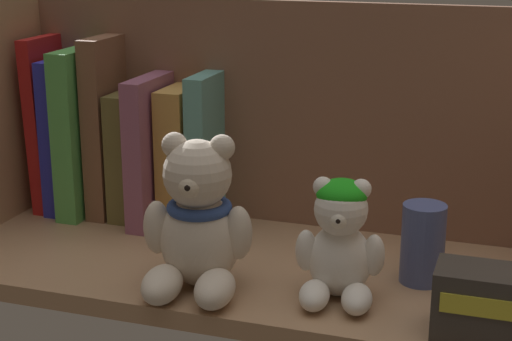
{
  "coord_description": "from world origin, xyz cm",
  "views": [
    {
      "loc": [
        26.02,
        -79.16,
        37.44
      ],
      "look_at": [
        -0.4,
        0.0,
        12.59
      ],
      "focal_mm": 57.99,
      "sensor_mm": 36.0,
      "label": 1
    }
  ],
  "objects": [
    {
      "name": "book_3",
      "position": [
        -23.43,
        10.78,
        13.23
      ],
      "size": [
        2.6,
        9.91,
        22.46
      ],
      "primitive_type": "cube",
      "color": "brown",
      "rests_on": "shelf_board"
    },
    {
      "name": "shelf_back_panel",
      "position": [
        0.0,
        14.07,
        14.54
      ],
      "size": [
        70.7,
        1.2,
        29.09
      ],
      "primitive_type": "cube",
      "color": "#845B46",
      "rests_on": "ground"
    },
    {
      "name": "book_0",
      "position": [
        -31.77,
        10.78,
        13.06
      ],
      "size": [
        2.43,
        9.82,
        22.17
      ],
      "primitive_type": "cube",
      "rotation": [
        0.0,
        -0.03,
        0.0
      ],
      "color": "#B31C1C",
      "rests_on": "shelf_board"
    },
    {
      "name": "shelf_board",
      "position": [
        0.0,
        0.0,
        1.0
      ],
      "size": [
        68.3,
        26.94,
        2.0
      ],
      "primitive_type": "cube",
      "color": "#A87F5B",
      "rests_on": "ground"
    },
    {
      "name": "pillar_candle",
      "position": [
        17.28,
        0.94,
        6.19
      ],
      "size": [
        4.49,
        4.49,
        8.37
      ],
      "primitive_type": "cylinder",
      "color": "#4C5B99",
      "rests_on": "shelf_board"
    },
    {
      "name": "small_product_box",
      "position": [
        24.77,
        -9.11,
        5.18
      ],
      "size": [
        10.2,
        5.58,
        6.35
      ],
      "color": "#38332D",
      "rests_on": "shelf_board"
    },
    {
      "name": "teddy_bear_smaller",
      "position": [
        10.01,
        -5.4,
        7.77
      ],
      "size": [
        8.99,
        9.26,
        12.18
      ],
      "color": "white",
      "rests_on": "shelf_board"
    },
    {
      "name": "book_4",
      "position": [
        -20.09,
        10.78,
        9.96
      ],
      "size": [
        3.36,
        9.91,
        15.93
      ],
      "primitive_type": "cube",
      "rotation": [
        0.0,
        -0.0,
        0.0
      ],
      "color": "brown",
      "rests_on": "shelf_board"
    },
    {
      "name": "book_5",
      "position": [
        -16.82,
        10.78,
        11.09
      ],
      "size": [
        2.46,
        14.61,
        18.18
      ],
      "primitive_type": "cube",
      "color": "#955674",
      "rests_on": "shelf_board"
    },
    {
      "name": "book_7",
      "position": [
        -10.13,
        10.78,
        11.3
      ],
      "size": [
        2.37,
        9.27,
        18.61
      ],
      "primitive_type": "cube",
      "color": "#61A69E",
      "rests_on": "shelf_board"
    },
    {
      "name": "book_2",
      "position": [
        -26.57,
        10.78,
        12.5
      ],
      "size": [
        2.93,
        13.1,
        21.0
      ],
      "primitive_type": "cube",
      "rotation": [
        0.0,
        0.0,
        0.0
      ],
      "color": "#54B052",
      "rests_on": "shelf_board"
    },
    {
      "name": "book_1",
      "position": [
        -29.46,
        10.78,
        11.8
      ],
      "size": [
        2.06,
        10.73,
        19.6
      ],
      "primitive_type": "cube",
      "color": "#2A30BD",
      "rests_on": "shelf_board"
    },
    {
      "name": "teddy_bear_larger",
      "position": [
        -4.02,
        -7.61,
        8.8
      ],
      "size": [
        11.76,
        12.11,
        15.93
      ],
      "color": "beige",
      "rests_on": "shelf_board"
    },
    {
      "name": "book_6",
      "position": [
        -13.45,
        10.78,
        10.41
      ],
      "size": [
        3.49,
        9.49,
        16.82
      ],
      "primitive_type": "cube",
      "color": "#C08E43",
      "rests_on": "shelf_board"
    }
  ]
}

